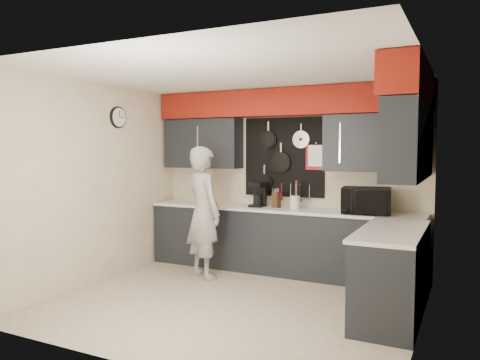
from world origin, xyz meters
The scene contains 10 objects.
ground centered at (0.00, 0.00, 0.00)m, with size 4.00×4.00×0.00m, color #BBA692.
back_wall_assembly centered at (0.01, 1.60, 2.01)m, with size 4.00×0.36×2.60m.
right_wall_assembly centered at (1.85, 0.26, 1.94)m, with size 0.36×3.50×2.60m.
left_wall_assembly centered at (-1.99, 0.02, 1.33)m, with size 0.05×3.50×2.60m.
base_cabinets centered at (0.49, 1.13, 0.46)m, with size 3.95×2.20×0.92m.
microwave centered at (1.21, 1.38, 1.09)m, with size 0.60×0.41×0.33m, color black.
knife_block centered at (-0.04, 1.42, 1.03)m, with size 0.10×0.10×0.21m, color #341E10.
utensil_crock centered at (0.23, 1.44, 1.01)m, with size 0.14×0.14×0.18m, color silver.
coffee_maker centered at (-0.32, 1.43, 1.10)m, with size 0.20×0.24×0.35m.
person centered at (-0.83, 0.75, 0.89)m, with size 0.65×0.43×1.78m, color #9A9A98.
Camera 1 is at (2.40, -4.65, 1.77)m, focal length 35.00 mm.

